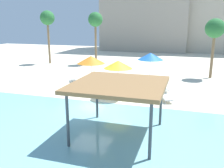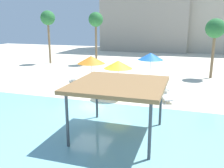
{
  "view_description": "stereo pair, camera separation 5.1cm",
  "coord_description": "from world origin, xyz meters",
  "px_view_note": "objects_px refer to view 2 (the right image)",
  "views": [
    {
      "loc": [
        5.86,
        -14.11,
        5.59
      ],
      "look_at": [
        0.83,
        2.0,
        1.3
      ],
      "focal_mm": 39.48,
      "sensor_mm": 36.0,
      "label": 1
    },
    {
      "loc": [
        5.91,
        -14.1,
        5.59
      ],
      "look_at": [
        0.83,
        2.0,
        1.3
      ],
      "focal_mm": 39.48,
      "sensor_mm": 36.0,
      "label": 2
    }
  ],
  "objects_px": {
    "lounge_chair_2": "(165,87)",
    "palm_tree_0": "(215,30)",
    "beach_umbrella_orange_3": "(91,60)",
    "palm_tree_1": "(96,21)",
    "lounge_chair_1": "(73,85)",
    "lounge_chair_3": "(166,95)",
    "beach_umbrella_yellow_0": "(118,65)",
    "beach_umbrella_blue_2": "(151,56)",
    "lounge_chair_0": "(120,82)",
    "shade_pavilion": "(119,86)",
    "palm_tree_2": "(48,19)"
  },
  "relations": [
    {
      "from": "palm_tree_0",
      "to": "palm_tree_1",
      "type": "xyz_separation_m",
      "value": [
        -14.23,
        4.54,
        0.86
      ]
    },
    {
      "from": "lounge_chair_2",
      "to": "palm_tree_1",
      "type": "relative_size",
      "value": 0.29
    },
    {
      "from": "palm_tree_0",
      "to": "lounge_chair_1",
      "type": "bearing_deg",
      "value": -144.96
    },
    {
      "from": "palm_tree_2",
      "to": "lounge_chair_3",
      "type": "bearing_deg",
      "value": -35.22
    },
    {
      "from": "palm_tree_1",
      "to": "palm_tree_2",
      "type": "bearing_deg",
      "value": -167.22
    },
    {
      "from": "shade_pavilion",
      "to": "beach_umbrella_orange_3",
      "type": "bearing_deg",
      "value": 119.69
    },
    {
      "from": "palm_tree_1",
      "to": "beach_umbrella_orange_3",
      "type": "bearing_deg",
      "value": -71.04
    },
    {
      "from": "lounge_chair_1",
      "to": "lounge_chair_3",
      "type": "bearing_deg",
      "value": 57.04
    },
    {
      "from": "lounge_chair_2",
      "to": "lounge_chair_3",
      "type": "distance_m",
      "value": 2.55
    },
    {
      "from": "beach_umbrella_orange_3",
      "to": "shade_pavilion",
      "type": "bearing_deg",
      "value": -60.31
    },
    {
      "from": "shade_pavilion",
      "to": "beach_umbrella_yellow_0",
      "type": "relative_size",
      "value": 1.55
    },
    {
      "from": "lounge_chair_1",
      "to": "palm_tree_2",
      "type": "bearing_deg",
      "value": -169.73
    },
    {
      "from": "shade_pavilion",
      "to": "beach_umbrella_yellow_0",
      "type": "xyz_separation_m",
      "value": [
        -1.77,
        6.02,
        -0.03
      ]
    },
    {
      "from": "lounge_chair_1",
      "to": "lounge_chair_3",
      "type": "height_order",
      "value": "same"
    },
    {
      "from": "shade_pavilion",
      "to": "beach_umbrella_blue_2",
      "type": "bearing_deg",
      "value": 90.66
    },
    {
      "from": "beach_umbrella_yellow_0",
      "to": "lounge_chair_2",
      "type": "distance_m",
      "value": 4.99
    },
    {
      "from": "shade_pavilion",
      "to": "lounge_chair_0",
      "type": "bearing_deg",
      "value": 105.21
    },
    {
      "from": "beach_umbrella_orange_3",
      "to": "beach_umbrella_yellow_0",
      "type": "bearing_deg",
      "value": -40.7
    },
    {
      "from": "shade_pavilion",
      "to": "beach_umbrella_blue_2",
      "type": "distance_m",
      "value": 10.72
    },
    {
      "from": "lounge_chair_2",
      "to": "palm_tree_0",
      "type": "height_order",
      "value": "palm_tree_0"
    },
    {
      "from": "shade_pavilion",
      "to": "palm_tree_1",
      "type": "relative_size",
      "value": 0.65
    },
    {
      "from": "beach_umbrella_orange_3",
      "to": "palm_tree_1",
      "type": "distance_m",
      "value": 12.23
    },
    {
      "from": "beach_umbrella_yellow_0",
      "to": "beach_umbrella_blue_2",
      "type": "height_order",
      "value": "beach_umbrella_blue_2"
    },
    {
      "from": "lounge_chair_0",
      "to": "lounge_chair_1",
      "type": "bearing_deg",
      "value": -26.25
    },
    {
      "from": "lounge_chair_0",
      "to": "lounge_chair_3",
      "type": "distance_m",
      "value": 5.29
    },
    {
      "from": "beach_umbrella_blue_2",
      "to": "lounge_chair_0",
      "type": "distance_m",
      "value": 3.54
    },
    {
      "from": "shade_pavilion",
      "to": "beach_umbrella_blue_2",
      "type": "relative_size",
      "value": 1.51
    },
    {
      "from": "beach_umbrella_orange_3",
      "to": "lounge_chair_1",
      "type": "xyz_separation_m",
      "value": [
        -1.14,
        -1.51,
        -2.02
      ]
    },
    {
      "from": "shade_pavilion",
      "to": "lounge_chair_3",
      "type": "bearing_deg",
      "value": 75.7
    },
    {
      "from": "palm_tree_0",
      "to": "lounge_chair_2",
      "type": "bearing_deg",
      "value": -122.8
    },
    {
      "from": "palm_tree_0",
      "to": "palm_tree_2",
      "type": "distance_m",
      "value": 20.74
    },
    {
      "from": "shade_pavilion",
      "to": "lounge_chair_2",
      "type": "bearing_deg",
      "value": 81.57
    },
    {
      "from": "lounge_chair_0",
      "to": "lounge_chair_1",
      "type": "xyz_separation_m",
      "value": [
        -3.54,
        -2.38,
        0.0
      ]
    },
    {
      "from": "lounge_chair_0",
      "to": "lounge_chair_3",
      "type": "relative_size",
      "value": 0.98
    },
    {
      "from": "lounge_chair_3",
      "to": "palm_tree_0",
      "type": "xyz_separation_m",
      "value": [
        3.67,
        8.75,
        4.5
      ]
    },
    {
      "from": "shade_pavilion",
      "to": "beach_umbrella_orange_3",
      "type": "relative_size",
      "value": 1.64
    },
    {
      "from": "beach_umbrella_blue_2",
      "to": "palm_tree_2",
      "type": "distance_m",
      "value": 17.22
    },
    {
      "from": "lounge_chair_2",
      "to": "palm_tree_2",
      "type": "bearing_deg",
      "value": -131.14
    },
    {
      "from": "lounge_chair_2",
      "to": "palm_tree_2",
      "type": "relative_size",
      "value": 0.28
    },
    {
      "from": "beach_umbrella_blue_2",
      "to": "lounge_chair_1",
      "type": "height_order",
      "value": "beach_umbrella_blue_2"
    },
    {
      "from": "beach_umbrella_blue_2",
      "to": "shade_pavilion",
      "type": "bearing_deg",
      "value": -89.34
    },
    {
      "from": "beach_umbrella_yellow_0",
      "to": "beach_umbrella_blue_2",
      "type": "xyz_separation_m",
      "value": [
        1.64,
        4.7,
        0.05
      ]
    },
    {
      "from": "beach_umbrella_blue_2",
      "to": "palm_tree_1",
      "type": "bearing_deg",
      "value": 133.41
    },
    {
      "from": "lounge_chair_1",
      "to": "lounge_chair_3",
      "type": "distance_m",
      "value": 7.91
    },
    {
      "from": "palm_tree_0",
      "to": "palm_tree_1",
      "type": "height_order",
      "value": "palm_tree_1"
    },
    {
      "from": "shade_pavilion",
      "to": "lounge_chair_2",
      "type": "distance_m",
      "value": 9.57
    },
    {
      "from": "lounge_chair_2",
      "to": "lounge_chair_3",
      "type": "relative_size",
      "value": 1.0
    },
    {
      "from": "shade_pavilion",
      "to": "palm_tree_0",
      "type": "distance_m",
      "value": 16.48
    },
    {
      "from": "beach_umbrella_orange_3",
      "to": "lounge_chair_0",
      "type": "height_order",
      "value": "beach_umbrella_orange_3"
    },
    {
      "from": "beach_umbrella_orange_3",
      "to": "palm_tree_1",
      "type": "relative_size",
      "value": 0.39
    }
  ]
}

